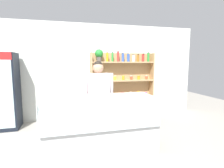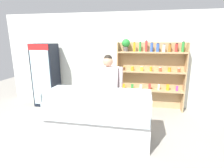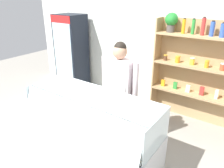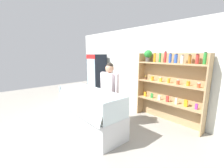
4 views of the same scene
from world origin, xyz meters
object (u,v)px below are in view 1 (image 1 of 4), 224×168
at_px(deli_display_case, 100,135).
at_px(drinks_fridge, 3,92).
at_px(shop_clerk, 98,93).
at_px(shelving_unit, 121,80).

bearing_deg(deli_display_case, drinks_fridge, 140.85).
xyz_separation_m(drinks_fridge, shop_clerk, (2.11, -1.08, 0.06)).
height_order(drinks_fridge, deli_display_case, drinks_fridge).
distance_m(deli_display_case, shop_clerk, 0.88).
bearing_deg(shelving_unit, shop_clerk, -124.40).
bearing_deg(shop_clerk, drinks_fridge, 152.83).
bearing_deg(shop_clerk, deli_display_case, -98.25).
xyz_separation_m(shelving_unit, shop_clerk, (-0.90, -1.31, -0.12)).
distance_m(drinks_fridge, shop_clerk, 2.37).
xyz_separation_m(drinks_fridge, shelving_unit, (3.01, 0.23, 0.18)).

